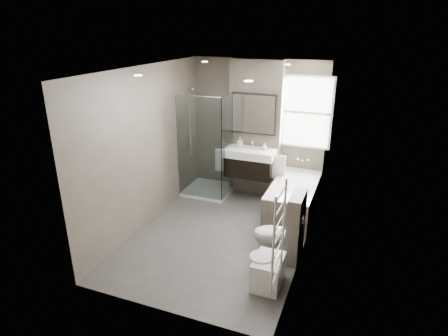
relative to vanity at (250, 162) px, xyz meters
The scene contains 15 objects.
room 1.53m from the vanity, 90.00° to the right, with size 2.70×3.90×2.70m.
vanity_pier 0.66m from the vanity, 90.00° to the left, with size 1.00×0.25×2.60m, color #5B5247.
vanity is the anchor object (origin of this frame).
mirror_cabinet 0.91m from the vanity, 90.00° to the left, with size 0.86×0.08×0.76m.
towel_left 0.56m from the vanity, behind, with size 0.24×0.06×0.44m, color silver.
towel_right 0.56m from the vanity, ahead, with size 0.24×0.06×0.44m, color silver.
shower_enclosure 0.80m from the vanity, behind, with size 0.90×0.90×2.00m.
bathtub 1.07m from the vanity, 19.37° to the right, with size 0.75×1.60×0.57m.
window 1.37m from the vanity, 26.58° to the left, with size 0.98×0.06×1.33m.
toilet 2.03m from the vanity, 60.79° to the right, with size 0.39×0.68×0.70m, color white.
cistern_box 2.08m from the vanity, 54.16° to the right, with size 0.19×0.55×1.00m.
bidet 2.68m from the vanity, 67.30° to the right, with size 0.42×0.49×0.51m.
towel_radiator 3.30m from the vanity, 67.55° to the right, with size 0.03×0.49×1.10m.
soap_bottle_a 0.42m from the vanity, 166.60° to the left, with size 0.08×0.09×0.19m, color white.
soap_bottle_b 0.42m from the vanity, 18.39° to the left, with size 0.10×0.10×0.12m, color white.
Camera 1 is at (1.93, -4.94, 3.14)m, focal length 30.00 mm.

